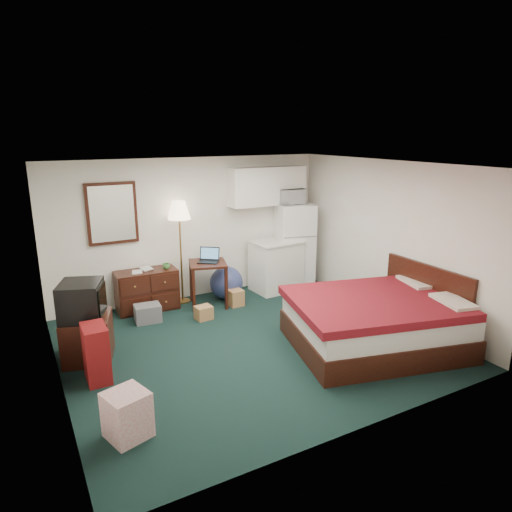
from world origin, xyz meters
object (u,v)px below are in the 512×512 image
desk (208,284)px  kitchen_counter (276,266)px  dresser (147,290)px  tv_stand (88,338)px  fridge (294,245)px  suitcase (96,353)px  floor_lamp (181,253)px  bed (375,323)px

desk → kitchen_counter: kitchen_counter is taller
dresser → tv_stand: bearing=-129.5°
dresser → fridge: 2.91m
fridge → suitcase: (-4.04, -1.87, -0.45)m
floor_lamp → bed: (1.76, -2.95, -0.54)m
desk → suitcase: (-2.15, -1.67, -0.03)m
kitchen_counter → tv_stand: 3.77m
tv_stand → kitchen_counter: bearing=34.4°
floor_lamp → fridge: floor_lamp is taller
kitchen_counter → suitcase: (-3.58, -1.79, -0.11)m
tv_stand → suitcase: size_ratio=0.92×
tv_stand → suitcase: (0.00, -0.63, 0.05)m
tv_stand → dresser: bearing=65.5°
dresser → suitcase: (-1.16, -1.97, 0.01)m
floor_lamp → suitcase: (-1.81, -2.04, -0.54)m
kitchen_counter → tv_stand: (-3.59, -1.16, -0.17)m
dresser → fridge: size_ratio=0.63×
desk → bed: desk is taller
dresser → bed: size_ratio=0.45×
fridge → bed: 2.86m
kitchen_counter → bed: kitchen_counter is taller
floor_lamp → tv_stand: (-1.81, -1.41, -0.60)m
fridge → bed: size_ratio=0.72×
kitchen_counter → desk: bearing=-178.7°
dresser → bed: 3.76m
dresser → desk: bearing=-15.4°
kitchen_counter → suitcase: kitchen_counter is taller
bed → kitchen_counter: bearing=103.8°
floor_lamp → desk: 0.72m
fridge → kitchen_counter: bearing=-155.4°
dresser → suitcase: 2.29m
dresser → bed: bearing=-48.6°
suitcase → dresser: bearing=60.1°
fridge → tv_stand: 4.26m
tv_stand → fridge: bearing=33.5°
desk → kitchen_counter: (1.43, 0.12, 0.08)m
floor_lamp → kitchen_counter: floor_lamp is taller
dresser → kitchen_counter: (2.42, -0.18, 0.12)m
bed → floor_lamp: bearing=134.9°
floor_lamp → suitcase: floor_lamp is taller
tv_stand → suitcase: 0.63m
dresser → floor_lamp: (0.65, 0.07, 0.55)m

